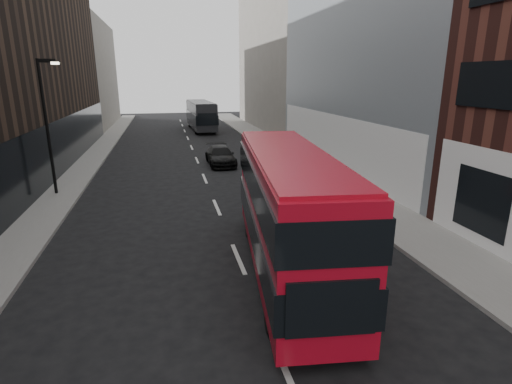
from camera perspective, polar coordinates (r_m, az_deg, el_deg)
sidewalk_right at (r=32.03m, az=5.25°, el=4.92°), size 3.00×80.00×0.15m
sidewalk_left at (r=31.04m, az=-23.18°, el=3.31°), size 2.00×80.00×0.15m
building_modern_block at (r=29.52m, az=16.36°, el=22.60°), size 5.03×22.00×20.00m
building_victorian at (r=50.85m, az=2.99°, el=19.93°), size 6.50×24.00×21.00m
building_left_mid at (r=36.08m, az=-28.73°, el=15.41°), size 5.00×24.00×14.00m
building_left_far at (r=57.62m, az=-22.84°, el=15.16°), size 5.00×20.00×13.00m
street_lamp at (r=23.72m, az=-27.64°, el=9.28°), size 1.06×0.22×7.00m
red_bus at (r=12.81m, az=4.59°, el=-2.17°), size 3.55×10.24×4.07m
grey_bus at (r=49.59m, az=-7.88°, el=10.86°), size 2.94×10.71×3.43m
car_a at (r=23.12m, az=2.52°, el=2.38°), size 2.44×4.78×1.56m
car_b at (r=24.32m, az=2.12°, el=2.85°), size 1.91×4.28×1.37m
car_c at (r=29.66m, az=-5.11°, el=5.20°), size 1.96×4.67×1.35m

